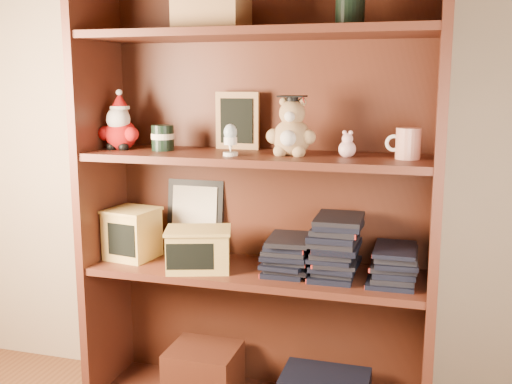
% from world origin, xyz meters
% --- Properties ---
extents(bookcase, '(1.20, 0.35, 1.60)m').
position_xyz_m(bookcase, '(-0.13, 1.36, 0.78)').
color(bookcase, '#522417').
rests_on(bookcase, ground).
extents(shelf_lower, '(1.14, 0.33, 0.02)m').
position_xyz_m(shelf_lower, '(-0.13, 1.30, 0.54)').
color(shelf_lower, '#522417').
rests_on(shelf_lower, ground).
extents(shelf_upper, '(1.14, 0.33, 0.02)m').
position_xyz_m(shelf_upper, '(-0.13, 1.30, 0.94)').
color(shelf_upper, '#522417').
rests_on(shelf_upper, ground).
extents(santa_plush, '(0.15, 0.11, 0.22)m').
position_xyz_m(santa_plush, '(-0.63, 1.30, 1.03)').
color(santa_plush, '#A50F0F').
rests_on(santa_plush, shelf_upper).
extents(teachers_tin, '(0.08, 0.08, 0.09)m').
position_xyz_m(teachers_tin, '(-0.47, 1.30, 1.00)').
color(teachers_tin, black).
rests_on(teachers_tin, shelf_upper).
extents(chalkboard_plaque, '(0.16, 0.08, 0.20)m').
position_xyz_m(chalkboard_plaque, '(-0.23, 1.42, 1.05)').
color(chalkboard_plaque, '#9E7547').
rests_on(chalkboard_plaque, shelf_upper).
extents(egg_cup, '(0.05, 0.05, 0.10)m').
position_xyz_m(egg_cup, '(-0.20, 1.23, 1.01)').
color(egg_cup, white).
rests_on(egg_cup, shelf_upper).
extents(grad_teddy_bear, '(0.16, 0.14, 0.20)m').
position_xyz_m(grad_teddy_bear, '(-0.01, 1.30, 1.03)').
color(grad_teddy_bear, tan).
rests_on(grad_teddy_bear, shelf_upper).
extents(pink_figurine, '(0.06, 0.06, 0.09)m').
position_xyz_m(pink_figurine, '(0.17, 1.30, 0.98)').
color(pink_figurine, beige).
rests_on(pink_figurine, shelf_upper).
extents(teacher_mug, '(0.11, 0.08, 0.10)m').
position_xyz_m(teacher_mug, '(0.36, 1.30, 1.00)').
color(teacher_mug, silver).
rests_on(teacher_mug, shelf_upper).
extents(certificate_frame, '(0.22, 0.06, 0.27)m').
position_xyz_m(certificate_frame, '(-0.41, 1.44, 0.69)').
color(certificate_frame, black).
rests_on(certificate_frame, shelf_lower).
extents(treats_box, '(0.19, 0.19, 0.18)m').
position_xyz_m(treats_box, '(-0.60, 1.30, 0.64)').
color(treats_box, '#D8B458').
rests_on(treats_box, shelf_lower).
extents(pencils_box, '(0.26, 0.22, 0.14)m').
position_xyz_m(pencils_box, '(-0.32, 1.24, 0.62)').
color(pencils_box, '#D8B458').
rests_on(pencils_box, shelf_lower).
extents(book_stack_left, '(0.14, 0.20, 0.13)m').
position_xyz_m(book_stack_left, '(-0.02, 1.30, 0.61)').
color(book_stack_left, black).
rests_on(book_stack_left, shelf_lower).
extents(book_stack_mid, '(0.14, 0.20, 0.19)m').
position_xyz_m(book_stack_mid, '(0.14, 1.30, 0.65)').
color(book_stack_mid, black).
rests_on(book_stack_mid, shelf_lower).
extents(book_stack_right, '(0.14, 0.20, 0.11)m').
position_xyz_m(book_stack_right, '(0.34, 1.30, 0.61)').
color(book_stack_right, black).
rests_on(book_stack_right, shelf_lower).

